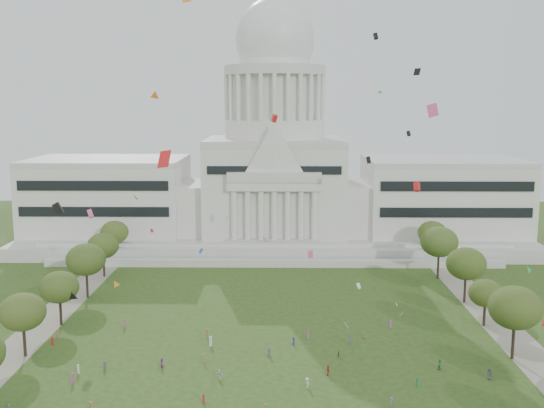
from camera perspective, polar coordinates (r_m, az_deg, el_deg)
name	(u,v)px	position (r m, az deg, el deg)	size (l,w,h in m)	color
ground	(268,402)	(103.95, -0.34, -17.32)	(400.00, 400.00, 0.00)	#314919
capitol	(275,175)	(207.93, 0.25, 2.59)	(160.00, 64.50, 91.30)	beige
path_left	(36,331)	(140.56, -20.42, -10.65)	(8.00, 160.00, 0.04)	gray
path_right	(509,334)	(139.31, 20.45, -10.84)	(8.00, 160.00, 0.04)	gray
row_tree_l_2	(23,312)	(125.67, -21.46, -9.00)	(8.42, 8.42, 11.97)	black
row_tree_r_2	(515,308)	(123.82, 20.97, -8.69)	(9.55, 9.55, 13.58)	black
row_tree_l_3	(59,287)	(140.23, -18.53, -7.08)	(8.12, 8.12, 11.55)	black
row_tree_r_3	(486,293)	(140.01, 18.60, -7.59)	(7.01, 7.01, 9.98)	black
row_tree_l_4	(86,260)	(156.88, -16.34, -4.80)	(9.29, 9.29, 13.21)	black
row_tree_r_4	(466,264)	(153.85, 17.01, -5.15)	(9.19, 9.19, 13.06)	black
row_tree_l_5	(103,246)	(174.75, -14.91, -3.64)	(8.33, 8.33, 11.85)	black
row_tree_r_5	(439,242)	(172.28, 14.76, -3.30)	(9.82, 9.82, 13.96)	black
row_tree_l_6	(114,232)	(192.30, -13.94, -2.47)	(8.19, 8.19, 11.64)	black
row_tree_r_6	(432,233)	(190.19, 14.17, -2.54)	(8.42, 8.42, 11.97)	black
person_0	(490,374)	(116.82, 18.92, -14.20)	(0.97, 0.63, 1.98)	#4C4C51
person_2	(440,365)	(118.15, 14.84, -13.75)	(0.92, 0.57, 1.89)	#33723F
person_3	(307,383)	(108.17, 3.16, -15.71)	(1.13, 0.58, 1.75)	silver
person_4	(328,370)	(112.84, 5.04, -14.62)	(1.05, 0.57, 1.79)	#B21E1E
person_5	(219,374)	(111.38, -4.74, -14.96)	(1.64, 0.65, 1.77)	silver
person_8	(161,363)	(117.11, -9.89, -13.85)	(0.79, 0.49, 1.62)	#994C8C
person_9	(391,402)	(104.03, 10.65, -17.03)	(0.93, 0.48, 1.44)	#994C8C
person_10	(339,354)	(120.03, 6.00, -13.22)	(0.85, 0.46, 1.45)	olive
distant_crowd	(192,360)	(117.49, -7.22, -13.68)	(67.19, 39.82, 1.93)	#26262B
kite_swarm	(284,200)	(109.63, 1.09, 0.36)	(79.50, 105.82, 62.97)	black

